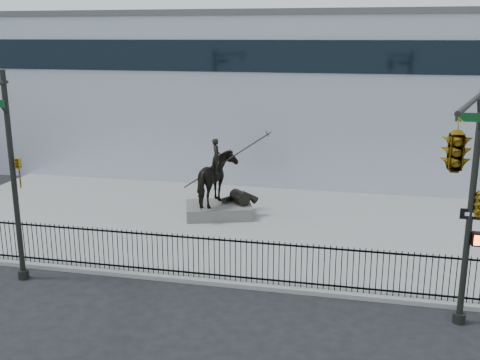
# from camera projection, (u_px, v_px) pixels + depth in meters

# --- Properties ---
(ground) EXTENTS (120.00, 120.00, 0.00)m
(ground) POSITION_uv_depth(u_px,v_px,m) (222.00, 301.00, 17.44)
(ground) COLOR black
(ground) RESTS_ON ground
(plaza) EXTENTS (30.00, 12.00, 0.15)m
(plaza) POSITION_uv_depth(u_px,v_px,m) (262.00, 227.00, 24.03)
(plaza) COLOR gray
(plaza) RESTS_ON ground
(building) EXTENTS (44.00, 14.00, 9.00)m
(building) POSITION_uv_depth(u_px,v_px,m) (300.00, 93.00, 35.21)
(building) COLOR silver
(building) RESTS_ON ground
(picket_fence) EXTENTS (22.10, 0.10, 1.50)m
(picket_fence) POSITION_uv_depth(u_px,v_px,m) (231.00, 259.00, 18.39)
(picket_fence) COLOR black
(picket_fence) RESTS_ON plaza
(statue_plinth) EXTENTS (3.36, 2.79, 0.54)m
(statue_plinth) POSITION_uv_depth(u_px,v_px,m) (219.00, 210.00, 25.16)
(statue_plinth) COLOR #56534F
(statue_plinth) RESTS_ON plaza
(equestrian_statue) EXTENTS (3.54, 2.78, 3.14)m
(equestrian_statue) POSITION_uv_depth(u_px,v_px,m) (220.00, 180.00, 24.81)
(equestrian_statue) COLOR black
(equestrian_statue) RESTS_ON statue_plinth
(traffic_signal_left) EXTENTS (1.52, 4.84, 7.00)m
(traffic_signal_left) POSITION_uv_depth(u_px,v_px,m) (3.00, 169.00, 17.25)
(traffic_signal_left) COLOR black
(traffic_signal_left) RESTS_ON ground
(traffic_signal_right) EXTENTS (2.17, 6.86, 7.00)m
(traffic_signal_right) POSITION_uv_depth(u_px,v_px,m) (469.00, 177.00, 12.97)
(traffic_signal_right) COLOR black
(traffic_signal_right) RESTS_ON ground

